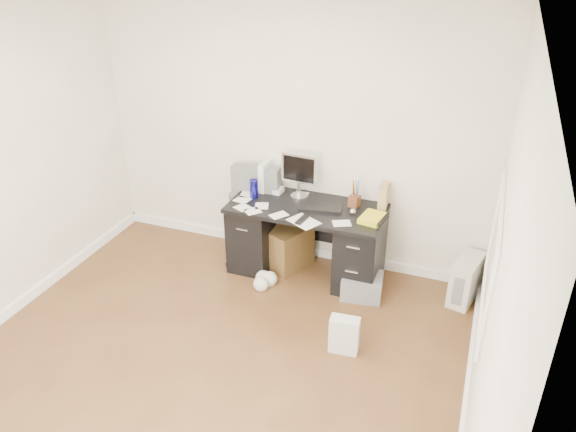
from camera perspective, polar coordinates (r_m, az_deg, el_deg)
name	(u,v)px	position (r m, az deg, el deg)	size (l,w,h in m)	color
ground	(203,372)	(4.70, -8.60, -15.36)	(4.00, 4.00, 0.00)	#4C2C18
room_shell	(192,182)	(3.78, -9.71, 3.47)	(4.02, 4.02, 2.71)	beige
desk	(306,238)	(5.58, 1.87, -2.24)	(1.50, 0.70, 0.75)	black
loose_papers	(286,205)	(5.42, -0.25, 1.09)	(1.10, 0.60, 0.00)	silver
lcd_monitor	(299,176)	(5.50, 1.15, 4.13)	(0.36, 0.21, 0.46)	silver
keyboard	(320,208)	(5.35, 3.28, 0.78)	(0.42, 0.14, 0.02)	black
computer_mouse	(353,212)	(5.28, 6.60, 0.45)	(0.06, 0.06, 0.06)	silver
travel_mug	(254,189)	(5.55, -3.49, 2.77)	(0.08, 0.08, 0.19)	navy
white_binder	(266,175)	(5.71, -2.23, 4.15)	(0.12, 0.26, 0.30)	silver
magazine_file	(383,197)	(5.40, 9.67, 1.96)	(0.10, 0.20, 0.24)	#A0784D
pen_cup	(355,194)	(5.38, 6.81, 2.27)	(0.11, 0.11, 0.27)	#552B18
yellow_book	(373,218)	(5.20, 8.62, -0.22)	(0.20, 0.26, 0.05)	yellow
paper_remote	(304,221)	(5.13, 1.61, -0.46)	(0.28, 0.22, 0.02)	silver
office_chair	(252,218)	(5.73, -3.70, -0.24)	(0.57, 0.57, 1.00)	#4C4F4C
pc_tower	(466,280)	(5.53, 17.62, -6.19)	(0.20, 0.44, 0.44)	beige
shopping_bag	(344,335)	(4.75, 5.73, -11.93)	(0.24, 0.17, 0.33)	silver
wicker_basket	(284,245)	(5.80, -0.37, -2.95)	(0.44, 0.44, 0.44)	#472E15
desk_printer	(362,286)	(5.43, 7.53, -7.04)	(0.37, 0.31, 0.22)	slate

